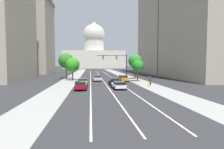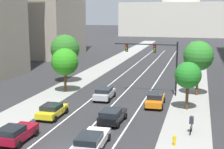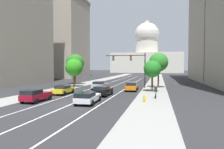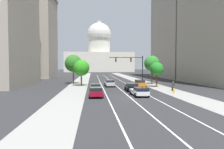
# 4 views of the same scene
# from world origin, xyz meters

# --- Properties ---
(ground_plane) EXTENTS (400.00, 400.00, 0.00)m
(ground_plane) POSITION_xyz_m (0.00, 40.00, 0.00)
(ground_plane) COLOR #2B2B2D
(sidewalk_left) EXTENTS (4.41, 130.00, 0.01)m
(sidewalk_left) POSITION_xyz_m (-8.61, 35.00, 0.01)
(sidewalk_left) COLOR gray
(sidewalk_left) RESTS_ON ground
(sidewalk_right) EXTENTS (4.41, 130.00, 0.01)m
(sidewalk_right) POSITION_xyz_m (8.61, 35.00, 0.01)
(sidewalk_right) COLOR gray
(sidewalk_right) RESTS_ON ground
(lane_stripe_left) EXTENTS (0.16, 90.00, 0.01)m
(lane_stripe_left) POSITION_xyz_m (-3.20, 25.00, 0.01)
(lane_stripe_left) COLOR white
(lane_stripe_left) RESTS_ON ground
(lane_stripe_center) EXTENTS (0.16, 90.00, 0.01)m
(lane_stripe_center) POSITION_xyz_m (0.00, 25.00, 0.01)
(lane_stripe_center) COLOR white
(lane_stripe_center) RESTS_ON ground
(lane_stripe_right) EXTENTS (0.16, 90.00, 0.01)m
(lane_stripe_right) POSITION_xyz_m (3.20, 25.00, 0.01)
(lane_stripe_right) COLOR white
(lane_stripe_right) RESTS_ON ground
(office_tower_far_left) EXTENTS (21.12, 19.09, 31.83)m
(office_tower_far_left) POSITION_xyz_m (-30.32, 51.66, 15.95)
(office_tower_far_left) COLOR #9E9384
(office_tower_far_left) RESTS_ON ground
(capitol_building) EXTENTS (51.70, 25.91, 39.73)m
(capitol_building) POSITION_xyz_m (0.00, 132.75, 13.50)
(capitol_building) COLOR beige
(capitol_building) RESTS_ON ground
(car_yellow) EXTENTS (2.13, 4.23, 1.36)m
(car_yellow) POSITION_xyz_m (-4.80, 7.36, 0.72)
(car_yellow) COLOR yellow
(car_yellow) RESTS_ON ground
(car_orange) EXTENTS (2.15, 4.71, 1.51)m
(car_orange) POSITION_xyz_m (4.81, 14.18, 0.79)
(car_orange) COLOR orange
(car_orange) RESTS_ON ground
(car_silver) EXTENTS (2.14, 4.25, 1.45)m
(car_silver) POSITION_xyz_m (-1.60, 15.36, 0.77)
(car_silver) COLOR #B2B5BA
(car_silver) RESTS_ON ground
(car_crimson) EXTENTS (2.08, 4.04, 1.50)m
(car_crimson) POSITION_xyz_m (-4.81, 0.55, 0.78)
(car_crimson) COLOR maroon
(car_crimson) RESTS_ON ground
(car_black) EXTENTS (2.20, 4.10, 1.46)m
(car_black) POSITION_xyz_m (1.60, 7.12, 0.77)
(car_black) COLOR black
(car_black) RESTS_ON ground
(car_white) EXTENTS (2.29, 4.57, 1.38)m
(car_white) POSITION_xyz_m (1.62, 0.91, 0.74)
(car_white) COLOR silver
(car_white) RESTS_ON ground
(traffic_signal_mast) EXTENTS (8.20, 0.39, 6.91)m
(traffic_signal_mast) POSITION_xyz_m (4.16, 19.53, 5.04)
(traffic_signal_mast) COLOR black
(traffic_signal_mast) RESTS_ON ground
(fire_hydrant) EXTENTS (0.26, 0.35, 0.91)m
(fire_hydrant) POSITION_xyz_m (7.82, 3.17, 0.46)
(fire_hydrant) COLOR yellow
(fire_hydrant) RESTS_ON ground
(cyclist) EXTENTS (0.38, 1.70, 1.72)m
(cyclist) POSITION_xyz_m (9.04, 6.44, 0.85)
(cyclist) COLOR black
(cyclist) RESTS_ON ground
(street_tree_far_right) EXTENTS (3.81, 3.81, 7.02)m
(street_tree_far_right) POSITION_xyz_m (9.31, 20.52, 5.10)
(street_tree_far_right) COLOR #51381E
(street_tree_far_right) RESTS_ON ground
(street_tree_mid_left) EXTENTS (4.33, 4.33, 7.30)m
(street_tree_mid_left) POSITION_xyz_m (-10.09, 23.40, 5.12)
(street_tree_mid_left) COLOR #51381E
(street_tree_mid_left) RESTS_ON ground
(street_tree_near_left) EXTENTS (3.63, 3.63, 5.88)m
(street_tree_near_left) POSITION_xyz_m (-7.82, 17.88, 4.05)
(street_tree_near_left) COLOR #51381E
(street_tree_near_left) RESTS_ON ground
(street_tree_mid_right) EXTENTS (2.91, 2.91, 5.30)m
(street_tree_mid_right) POSITION_xyz_m (8.33, 13.73, 3.82)
(street_tree_mid_right) COLOR #51381E
(street_tree_mid_right) RESTS_ON ground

